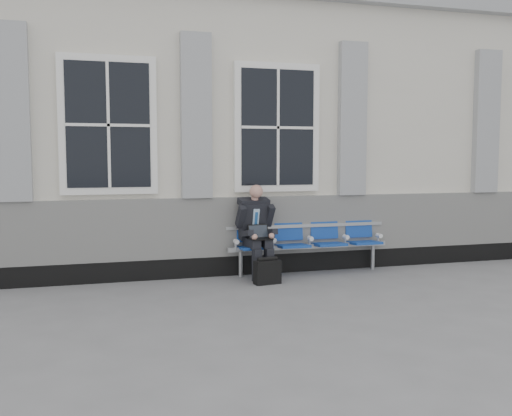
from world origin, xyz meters
name	(u,v)px	position (x,y,z in m)	size (l,w,h in m)	color
ground	(286,296)	(0.00, 0.00, 0.00)	(70.00, 70.00, 0.00)	slate
station_building	(224,134)	(-0.02, 3.47, 2.22)	(14.40, 4.40, 4.49)	beige
bench	(309,238)	(0.83, 1.32, 0.55)	(2.60, 0.47, 0.91)	#9EA0A3
businessman	(256,228)	(-0.06, 1.19, 0.76)	(0.58, 0.77, 1.40)	black
briefcase	(267,272)	(-0.02, 0.74, 0.18)	(0.40, 0.21, 0.39)	black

